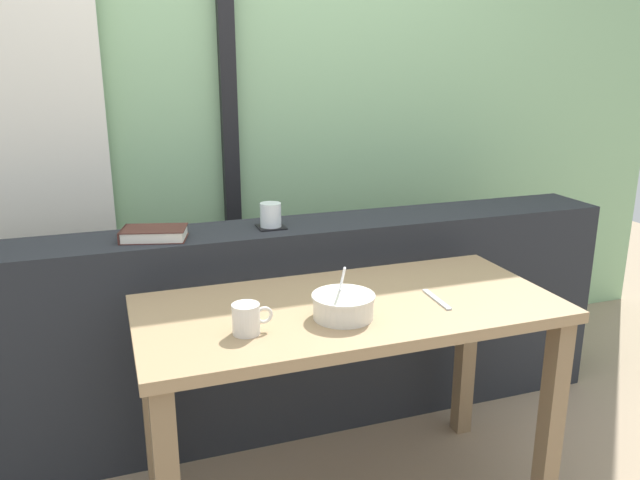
{
  "coord_description": "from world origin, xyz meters",
  "views": [
    {
      "loc": [
        -0.58,
        -1.65,
        1.44
      ],
      "look_at": [
        0.13,
        0.38,
        0.82
      ],
      "focal_mm": 35.12,
      "sensor_mm": 36.0,
      "label": 1
    }
  ],
  "objects_px": {
    "coaster_square": "(271,227)",
    "fork_utensil": "(437,299)",
    "breakfast_table": "(349,337)",
    "juice_glass": "(271,216)",
    "ceramic_mug": "(247,319)",
    "closed_book": "(154,234)",
    "soup_bowl": "(343,306)"
  },
  "relations": [
    {
      "from": "coaster_square",
      "to": "fork_utensil",
      "type": "relative_size",
      "value": 0.59
    },
    {
      "from": "breakfast_table",
      "to": "fork_utensil",
      "type": "height_order",
      "value": "fork_utensil"
    },
    {
      "from": "juice_glass",
      "to": "ceramic_mug",
      "type": "xyz_separation_m",
      "value": [
        -0.24,
        -0.64,
        -0.12
      ]
    },
    {
      "from": "coaster_square",
      "to": "fork_utensil",
      "type": "height_order",
      "value": "coaster_square"
    },
    {
      "from": "closed_book",
      "to": "juice_glass",
      "type": "bearing_deg",
      "value": 2.06
    },
    {
      "from": "ceramic_mug",
      "to": "coaster_square",
      "type": "bearing_deg",
      "value": 69.35
    },
    {
      "from": "juice_glass",
      "to": "ceramic_mug",
      "type": "bearing_deg",
      "value": -110.65
    },
    {
      "from": "closed_book",
      "to": "fork_utensil",
      "type": "distance_m",
      "value": 0.99
    },
    {
      "from": "juice_glass",
      "to": "fork_utensil",
      "type": "xyz_separation_m",
      "value": [
        0.37,
        -0.6,
        -0.16
      ]
    },
    {
      "from": "coaster_square",
      "to": "soup_bowl",
      "type": "distance_m",
      "value": 0.63
    },
    {
      "from": "closed_book",
      "to": "ceramic_mug",
      "type": "xyz_separation_m",
      "value": [
        0.18,
        -0.62,
        -0.09
      ]
    },
    {
      "from": "breakfast_table",
      "to": "ceramic_mug",
      "type": "height_order",
      "value": "ceramic_mug"
    },
    {
      "from": "coaster_square",
      "to": "fork_utensil",
      "type": "distance_m",
      "value": 0.71
    },
    {
      "from": "soup_bowl",
      "to": "breakfast_table",
      "type": "bearing_deg",
      "value": 58.37
    },
    {
      "from": "breakfast_table",
      "to": "ceramic_mug",
      "type": "bearing_deg",
      "value": -162.39
    },
    {
      "from": "soup_bowl",
      "to": "fork_utensil",
      "type": "bearing_deg",
      "value": 5.04
    },
    {
      "from": "coaster_square",
      "to": "juice_glass",
      "type": "distance_m",
      "value": 0.04
    },
    {
      "from": "breakfast_table",
      "to": "closed_book",
      "type": "xyz_separation_m",
      "value": [
        -0.53,
        0.51,
        0.25
      ]
    },
    {
      "from": "coaster_square",
      "to": "juice_glass",
      "type": "xyz_separation_m",
      "value": [
        0.0,
        0.0,
        0.04
      ]
    },
    {
      "from": "closed_book",
      "to": "soup_bowl",
      "type": "xyz_separation_m",
      "value": [
        0.47,
        -0.61,
        -0.1
      ]
    },
    {
      "from": "breakfast_table",
      "to": "juice_glass",
      "type": "relative_size",
      "value": 14.54
    },
    {
      "from": "juice_glass",
      "to": "closed_book",
      "type": "distance_m",
      "value": 0.43
    },
    {
      "from": "fork_utensil",
      "to": "ceramic_mug",
      "type": "bearing_deg",
      "value": -172.94
    },
    {
      "from": "breakfast_table",
      "to": "soup_bowl",
      "type": "bearing_deg",
      "value": -121.63
    },
    {
      "from": "ceramic_mug",
      "to": "juice_glass",
      "type": "bearing_deg",
      "value": 69.35
    },
    {
      "from": "juice_glass",
      "to": "soup_bowl",
      "type": "height_order",
      "value": "juice_glass"
    },
    {
      "from": "coaster_square",
      "to": "soup_bowl",
      "type": "relative_size",
      "value": 0.55
    },
    {
      "from": "juice_glass",
      "to": "closed_book",
      "type": "bearing_deg",
      "value": -177.94
    },
    {
      "from": "soup_bowl",
      "to": "ceramic_mug",
      "type": "distance_m",
      "value": 0.29
    },
    {
      "from": "soup_bowl",
      "to": "ceramic_mug",
      "type": "bearing_deg",
      "value": -177.01
    },
    {
      "from": "juice_glass",
      "to": "fork_utensil",
      "type": "relative_size",
      "value": 0.52
    },
    {
      "from": "coaster_square",
      "to": "fork_utensil",
      "type": "xyz_separation_m",
      "value": [
        0.37,
        -0.6,
        -0.11
      ]
    }
  ]
}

